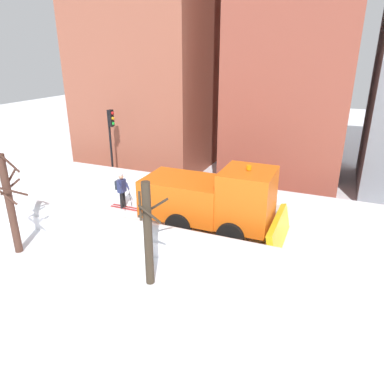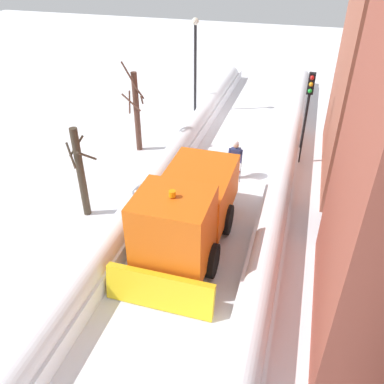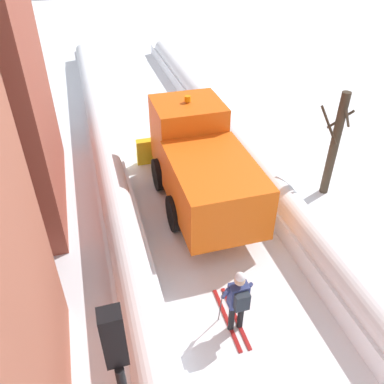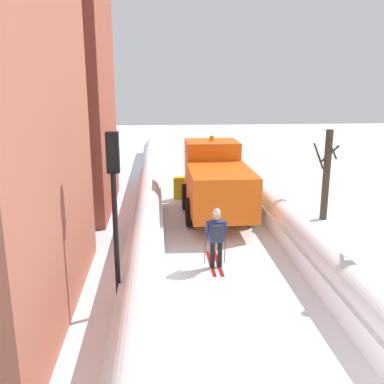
{
  "view_description": "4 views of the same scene",
  "coord_description": "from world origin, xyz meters",
  "px_view_note": "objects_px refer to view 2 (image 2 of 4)",
  "views": [
    {
      "loc": [
        13.18,
        15.8,
        7.18
      ],
      "look_at": [
        0.27,
        10.38,
        1.67
      ],
      "focal_mm": 33.6,
      "sensor_mm": 36.0,
      "label": 1
    },
    {
      "loc": [
        -2.91,
        21.4,
        9.07
      ],
      "look_at": [
        0.36,
        10.32,
        1.54
      ],
      "focal_mm": 37.17,
      "sensor_mm": 36.0,
      "label": 2
    },
    {
      "loc": [
        -2.93,
        1.34,
        7.87
      ],
      "look_at": [
        -0.38,
        10.13,
        1.3
      ],
      "focal_mm": 36.77,
      "sensor_mm": 36.0,
      "label": 3
    },
    {
      "loc": [
        -2.07,
        -5.14,
        5.29
      ],
      "look_at": [
        -0.86,
        9.75,
        1.45
      ],
      "focal_mm": 39.93,
      "sensor_mm": 36.0,
      "label": 4
    }
  ],
  "objects_px": {
    "street_lamp": "(195,54)",
    "bare_tree_mid": "(81,172)",
    "bare_tree_near": "(136,111)",
    "traffic_light_pole": "(308,102)",
    "skier": "(235,158)",
    "plow_truck": "(187,211)"
  },
  "relations": [
    {
      "from": "traffic_light_pole",
      "to": "bare_tree_near",
      "type": "height_order",
      "value": "bare_tree_near"
    },
    {
      "from": "street_lamp",
      "to": "bare_tree_near",
      "type": "relative_size",
      "value": 1.21
    },
    {
      "from": "skier",
      "to": "plow_truck",
      "type": "bearing_deg",
      "value": 82.54
    },
    {
      "from": "bare_tree_near",
      "to": "street_lamp",
      "type": "bearing_deg",
      "value": -101.95
    },
    {
      "from": "street_lamp",
      "to": "bare_tree_mid",
      "type": "relative_size",
      "value": 1.49
    },
    {
      "from": "bare_tree_near",
      "to": "bare_tree_mid",
      "type": "bearing_deg",
      "value": 92.09
    },
    {
      "from": "street_lamp",
      "to": "traffic_light_pole",
      "type": "bearing_deg",
      "value": 142.65
    },
    {
      "from": "bare_tree_near",
      "to": "skier",
      "type": "bearing_deg",
      "value": 164.87
    },
    {
      "from": "plow_truck",
      "to": "skier",
      "type": "bearing_deg",
      "value": -97.46
    },
    {
      "from": "plow_truck",
      "to": "bare_tree_near",
      "type": "height_order",
      "value": "bare_tree_near"
    },
    {
      "from": "bare_tree_near",
      "to": "bare_tree_mid",
      "type": "height_order",
      "value": "bare_tree_near"
    },
    {
      "from": "skier",
      "to": "bare_tree_mid",
      "type": "relative_size",
      "value": 0.51
    },
    {
      "from": "plow_truck",
      "to": "skier",
      "type": "height_order",
      "value": "plow_truck"
    },
    {
      "from": "traffic_light_pole",
      "to": "street_lamp",
      "type": "bearing_deg",
      "value": -37.35
    },
    {
      "from": "plow_truck",
      "to": "street_lamp",
      "type": "distance_m",
      "value": 12.67
    },
    {
      "from": "traffic_light_pole",
      "to": "street_lamp",
      "type": "height_order",
      "value": "street_lamp"
    },
    {
      "from": "bare_tree_mid",
      "to": "skier",
      "type": "bearing_deg",
      "value": -139.11
    },
    {
      "from": "traffic_light_pole",
      "to": "bare_tree_mid",
      "type": "distance_m",
      "value": 9.97
    },
    {
      "from": "skier",
      "to": "street_lamp",
      "type": "distance_m",
      "value": 8.48
    },
    {
      "from": "skier",
      "to": "street_lamp",
      "type": "height_order",
      "value": "street_lamp"
    },
    {
      "from": "plow_truck",
      "to": "bare_tree_mid",
      "type": "xyz_separation_m",
      "value": [
        4.24,
        -0.71,
        0.36
      ]
    },
    {
      "from": "plow_truck",
      "to": "traffic_light_pole",
      "type": "relative_size",
      "value": 1.41
    }
  ]
}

